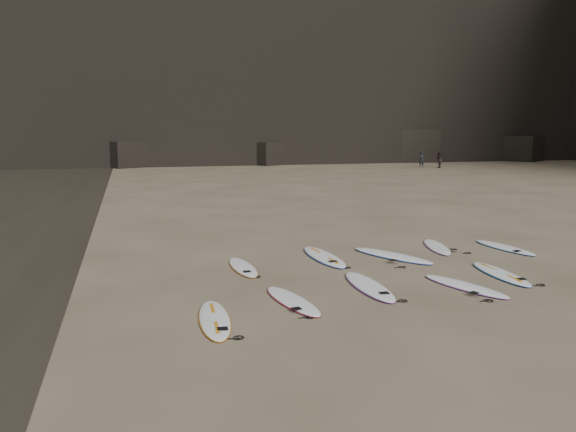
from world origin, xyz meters
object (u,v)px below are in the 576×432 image
surfboard_0 (214,319)px  surfboard_6 (324,256)px  surfboard_1 (292,300)px  surfboard_4 (500,273)px  surfboard_2 (369,286)px  surfboard_7 (392,255)px  surfboard_8 (437,247)px  surfboard_9 (505,247)px  surfboard_5 (243,267)px  surfboard_3 (465,286)px  person_b (439,160)px  person_a (422,159)px

surfboard_0 → surfboard_6: (3.76, 4.39, 0.01)m
surfboard_1 → surfboard_4: bearing=-2.2°
surfboard_2 → surfboard_7: size_ratio=0.95×
surfboard_2 → surfboard_7: surfboard_7 is taller
surfboard_8 → surfboard_9: bearing=-2.4°
surfboard_0 → surfboard_5: (1.33, 3.87, -0.00)m
surfboard_1 → surfboard_3: 4.13m
surfboard_2 → surfboard_5: 3.54m
surfboard_8 → surfboard_9: surfboard_9 is taller
surfboard_6 → surfboard_8: surfboard_6 is taller
surfboard_1 → surfboard_2: surfboard_2 is taller
surfboard_3 → person_b: (20.94, 36.24, 0.73)m
surfboard_0 → surfboard_4: bearing=15.1°
surfboard_5 → person_a: (24.38, 34.26, 0.73)m
surfboard_6 → person_b: person_b is taller
surfboard_1 → person_b: (25.06, 36.21, 0.73)m
surfboard_0 → person_a: person_a is taller
surfboard_3 → person_a: size_ratio=1.53×
surfboard_3 → surfboard_7: surfboard_7 is taller
surfboard_5 → person_b: 41.74m
surfboard_0 → surfboard_1: bearing=26.4°
surfboard_3 → person_b: size_ratio=1.52×
surfboard_6 → surfboard_7: size_ratio=1.01×
surfboard_8 → surfboard_2: bearing=-121.3°
surfboard_0 → surfboard_8: size_ratio=1.00×
surfboard_5 → surfboard_2: bearing=-49.0°
surfboard_9 → person_a: bearing=58.8°
surfboard_5 → surfboard_7: surfboard_7 is taller
surfboard_0 → surfboard_3: (5.88, 0.69, 0.00)m
surfboard_6 → person_a: person_a is taller
surfboard_4 → person_b: person_b is taller
surfboard_4 → surfboard_9: surfboard_4 is taller
surfboard_5 → surfboard_4: bearing=-24.2°
person_a → surfboard_3: bearing=-100.7°
surfboard_7 → surfboard_8: size_ratio=1.17×
surfboard_6 → person_b: (23.05, 32.53, 0.72)m
surfboard_7 → surfboard_8: (1.88, 0.75, -0.01)m
surfboard_2 → surfboard_4: size_ratio=1.06×
surfboard_5 → surfboard_7: bearing=-0.4°
person_a → surfboard_1: bearing=-105.5°
surfboard_1 → person_b: size_ratio=1.49×
surfboard_2 → person_b: 42.46m
person_b → surfboard_7: bearing=-12.2°
surfboard_4 → surfboard_2: bearing=-172.2°
surfboard_7 → person_b: 39.13m
surfboard_0 → surfboard_4: (7.37, 1.42, 0.00)m
surfboard_2 → person_a: bearing=61.5°
surfboard_1 → surfboard_8: 7.07m
surfboard_1 → person_b: person_b is taller
surfboard_7 → surfboard_1: bearing=-165.4°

